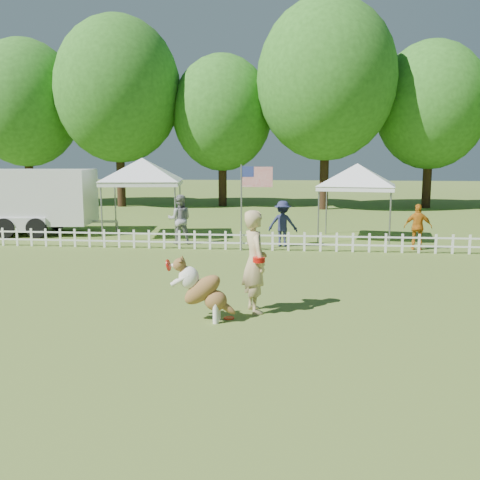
{
  "coord_description": "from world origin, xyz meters",
  "views": [
    {
      "loc": [
        1.5,
        -9.68,
        2.92
      ],
      "look_at": [
        0.25,
        2.0,
        1.1
      ],
      "focal_mm": 40.0,
      "sensor_mm": 36.0,
      "label": 1
    }
  ],
  "objects": [
    {
      "name": "frisbee_on_turf",
      "position": [
        0.29,
        -0.31,
        0.01
      ],
      "size": [
        0.26,
        0.26,
        0.02
      ],
      "primitive_type": "cylinder",
      "rotation": [
        0.0,
        0.0,
        -0.42
      ],
      "color": "red",
      "rests_on": "ground"
    },
    {
      "name": "tree_left",
      "position": [
        -9.0,
        21.5,
        6.0
      ],
      "size": [
        7.4,
        7.4,
        12.0
      ],
      "primitive_type": null,
      "color": "#2A611B",
      "rests_on": "ground"
    },
    {
      "name": "handler",
      "position": [
        0.72,
        0.19,
        0.97
      ],
      "size": [
        0.7,
        0.83,
        1.95
      ],
      "primitive_type": "imported",
      "rotation": [
        0.0,
        0.0,
        1.96
      ],
      "color": "tan",
      "rests_on": "ground"
    },
    {
      "name": "canopy_tent_left",
      "position": [
        -4.14,
        9.49,
        1.42
      ],
      "size": [
        3.13,
        3.13,
        2.84
      ],
      "primitive_type": null,
      "rotation": [
        0.0,
        0.0,
        0.15
      ],
      "color": "white",
      "rests_on": "ground"
    },
    {
      "name": "tree_right",
      "position": [
        9.0,
        22.5,
        5.2
      ],
      "size": [
        6.2,
        6.2,
        10.4
      ],
      "primitive_type": null,
      "color": "#2A611B",
      "rests_on": "ground"
    },
    {
      "name": "spectator_a",
      "position": [
        -2.45,
        8.01,
        0.84
      ],
      "size": [
        0.9,
        0.75,
        1.68
      ],
      "primitive_type": "imported",
      "rotation": [
        0.0,
        0.0,
        3.29
      ],
      "color": "gray",
      "rests_on": "ground"
    },
    {
      "name": "ground",
      "position": [
        0.0,
        0.0,
        0.0
      ],
      "size": [
        120.0,
        120.0,
        0.0
      ],
      "primitive_type": "plane",
      "color": "#4C6A21",
      "rests_on": "ground"
    },
    {
      "name": "picket_fence",
      "position": [
        0.0,
        7.0,
        0.3
      ],
      "size": [
        22.0,
        0.08,
        0.6
      ],
      "primitive_type": null,
      "color": "white",
      "rests_on": "ground"
    },
    {
      "name": "spectator_c",
      "position": [
        5.34,
        7.66,
        0.73
      ],
      "size": [
        0.9,
        0.47,
        1.46
      ],
      "primitive_type": "imported",
      "rotation": [
        0.0,
        0.0,
        3.0
      ],
      "color": "#C57017",
      "rests_on": "ground"
    },
    {
      "name": "spectator_b",
      "position": [
        1.04,
        7.88,
        0.76
      ],
      "size": [
        1.05,
        0.71,
        1.51
      ],
      "primitive_type": "imported",
      "rotation": [
        0.0,
        0.0,
        2.98
      ],
      "color": "#22264A",
      "rests_on": "ground"
    },
    {
      "name": "cargo_trailer",
      "position": [
        -8.67,
        9.87,
        1.26
      ],
      "size": [
        6.01,
        3.22,
        2.52
      ],
      "primitive_type": null,
      "rotation": [
        0.0,
        0.0,
        0.12
      ],
      "color": "white",
      "rests_on": "ground"
    },
    {
      "name": "tree_far_left",
      "position": [
        -15.0,
        22.0,
        5.5
      ],
      "size": [
        6.6,
        6.6,
        11.0
      ],
      "primitive_type": null,
      "color": "#2A611B",
      "rests_on": "ground"
    },
    {
      "name": "tree_center_left",
      "position": [
        -3.0,
        22.5,
        4.9
      ],
      "size": [
        6.0,
        6.0,
        9.8
      ],
      "primitive_type": null,
      "color": "#2A611B",
      "rests_on": "ground"
    },
    {
      "name": "flag_pole",
      "position": [
        -0.23,
        6.94,
        1.35
      ],
      "size": [
        1.04,
        0.12,
        2.7
      ],
      "primitive_type": null,
      "rotation": [
        0.0,
        0.0,
        0.01
      ],
      "color": "gray",
      "rests_on": "ground"
    },
    {
      "name": "tree_center_right",
      "position": [
        3.0,
        21.0,
        6.3
      ],
      "size": [
        7.6,
        7.6,
        12.6
      ],
      "primitive_type": null,
      "color": "#2A611B",
      "rests_on": "ground"
    },
    {
      "name": "dog",
      "position": [
        -0.14,
        -0.51,
        0.58
      ],
      "size": [
        1.13,
        0.42,
        1.16
      ],
      "primitive_type": null,
      "rotation": [
        0.0,
        0.0,
        -0.04
      ],
      "color": "brown",
      "rests_on": "ground"
    },
    {
      "name": "canopy_tent_right",
      "position": [
        3.6,
        9.62,
        1.33
      ],
      "size": [
        2.95,
        2.95,
        2.65
      ],
      "primitive_type": null,
      "rotation": [
        0.0,
        0.0,
        -0.16
      ],
      "color": "white",
      "rests_on": "ground"
    }
  ]
}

